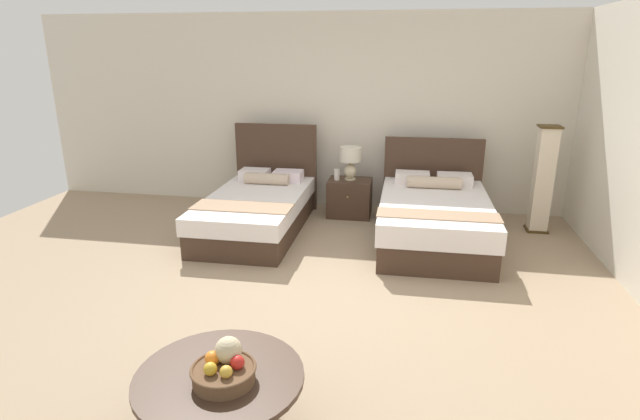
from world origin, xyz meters
TOP-DOWN VIEW (x-y plane):
  - ground_plane at (0.00, 0.00)m, footprint 9.58×9.63m
  - wall_back at (0.00, 3.02)m, footprint 9.58×0.12m
  - bed_near_window at (-1.11, 1.69)m, footprint 1.19×2.18m
  - bed_near_corner at (1.11, 1.67)m, footprint 1.32×2.11m
  - nightstand at (-0.02, 2.47)m, footprint 0.59×0.48m
  - table_lamp at (-0.02, 2.49)m, footprint 0.30×0.30m
  - vase at (-0.19, 2.43)m, footprint 0.08×0.08m
  - coffee_table at (-0.24, -1.88)m, footprint 1.00×1.00m
  - fruit_bowl at (-0.19, -1.92)m, footprint 0.38×0.38m
  - floor_lamp_corner at (2.44, 2.29)m, footprint 0.26×0.26m

SIDE VIEW (x-z plane):
  - ground_plane at x=0.00m, z-range -0.02..0.00m
  - nightstand at x=-0.02m, z-range 0.00..0.52m
  - bed_near_window at x=-1.11m, z-range -0.33..0.90m
  - bed_near_corner at x=1.11m, z-range -0.25..0.86m
  - coffee_table at x=-0.24m, z-range 0.11..0.53m
  - fruit_bowl at x=-0.19m, z-range 0.39..0.62m
  - vase at x=-0.19m, z-range 0.52..0.67m
  - floor_lamp_corner at x=2.44m, z-range 0.00..1.35m
  - table_lamp at x=-0.02m, z-range 0.58..1.04m
  - wall_back at x=0.00m, z-range 0.00..2.74m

